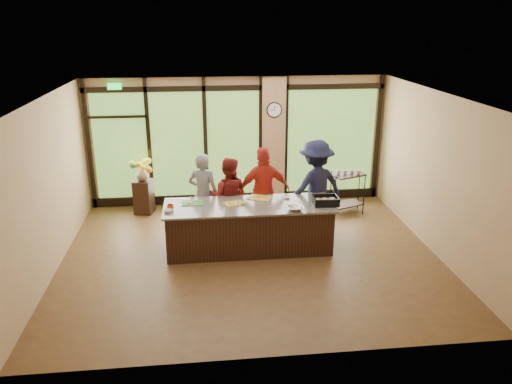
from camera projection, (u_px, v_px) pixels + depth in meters
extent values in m
plane|color=#4E321B|center=(250.00, 256.00, 9.44)|extent=(7.00, 7.00, 0.00)
plane|color=silver|center=(250.00, 96.00, 8.45)|extent=(7.00, 7.00, 0.00)
plane|color=tan|center=(237.00, 141.00, 11.76)|extent=(7.00, 0.00, 7.00)
plane|color=tan|center=(48.00, 187.00, 8.58)|extent=(0.00, 6.00, 6.00)
plane|color=tan|center=(436.00, 174.00, 9.31)|extent=(0.00, 6.00, 6.00)
cube|color=tan|center=(273.00, 141.00, 11.79)|extent=(0.55, 0.12, 3.00)
cube|color=black|center=(237.00, 88.00, 11.30)|extent=(6.90, 0.08, 0.12)
cube|color=black|center=(238.00, 197.00, 12.17)|extent=(6.90, 0.08, 0.20)
cube|color=#19D83F|center=(114.00, 86.00, 10.94)|extent=(0.30, 0.04, 0.14)
cube|color=#416724|center=(121.00, 147.00, 11.46)|extent=(1.20, 0.02, 2.50)
cube|color=#416724|center=(178.00, 145.00, 11.60)|extent=(1.20, 0.02, 2.50)
cube|color=#416724|center=(233.00, 144.00, 11.74)|extent=(1.20, 0.02, 2.50)
cube|color=#416724|center=(331.00, 141.00, 11.98)|extent=(2.10, 0.02, 2.50)
cube|color=black|center=(89.00, 146.00, 11.35)|extent=(0.08, 0.08, 3.00)
cube|color=black|center=(149.00, 144.00, 11.50)|extent=(0.08, 0.08, 3.00)
cube|color=black|center=(206.00, 143.00, 11.63)|extent=(0.08, 0.08, 3.00)
cube|color=black|center=(261.00, 141.00, 11.77)|extent=(0.08, 0.08, 3.00)
cube|color=black|center=(286.00, 140.00, 11.83)|extent=(0.08, 0.08, 3.00)
cube|color=black|center=(378.00, 138.00, 12.07)|extent=(0.08, 0.08, 3.00)
cube|color=black|center=(249.00, 228.00, 9.58)|extent=(3.10, 1.00, 0.88)
cube|color=#6E655B|center=(249.00, 206.00, 9.43)|extent=(3.20, 1.10, 0.04)
cylinder|color=black|center=(274.00, 110.00, 11.48)|extent=(0.36, 0.04, 0.36)
cylinder|color=white|center=(274.00, 110.00, 11.46)|extent=(0.31, 0.01, 0.31)
cube|color=black|center=(274.00, 108.00, 11.44)|extent=(0.01, 0.00, 0.11)
cube|color=black|center=(272.00, 110.00, 11.45)|extent=(0.09, 0.00, 0.01)
imported|color=slate|center=(203.00, 194.00, 10.16)|extent=(0.73, 0.60, 1.72)
imported|color=maroon|center=(229.00, 197.00, 10.12)|extent=(0.92, 0.79, 1.64)
imported|color=#B0281B|center=(264.00, 192.00, 10.11)|extent=(1.13, 0.58, 1.85)
imported|color=#161831|center=(315.00, 187.00, 10.24)|extent=(1.44, 1.13, 1.96)
cube|color=black|center=(325.00, 202.00, 9.42)|extent=(0.48, 0.37, 0.08)
imported|color=silver|center=(295.00, 208.00, 9.14)|extent=(0.34, 0.34, 0.07)
cube|color=#3B8530|center=(192.00, 203.00, 9.49)|extent=(0.40, 0.30, 0.01)
cube|color=gold|center=(234.00, 203.00, 9.47)|extent=(0.42, 0.36, 0.01)
cube|color=gold|center=(260.00, 198.00, 9.76)|extent=(0.53, 0.47, 0.01)
imported|color=white|center=(168.00, 211.00, 9.05)|extent=(0.16, 0.16, 0.05)
imported|color=white|center=(243.00, 203.00, 9.44)|extent=(0.15, 0.15, 0.04)
imported|color=white|center=(287.00, 198.00, 9.74)|extent=(0.16, 0.16, 0.03)
imported|color=#AF3011|center=(170.00, 207.00, 9.17)|extent=(0.14, 0.14, 0.10)
cube|color=black|center=(144.00, 197.00, 11.40)|extent=(0.47, 0.47, 0.78)
imported|color=#846648|center=(142.00, 174.00, 11.22)|extent=(0.30, 0.30, 0.29)
cube|color=black|center=(346.00, 204.00, 11.51)|extent=(0.84, 0.66, 0.03)
cube|color=black|center=(348.00, 175.00, 11.27)|extent=(0.84, 0.66, 0.03)
cylinder|color=black|center=(335.00, 196.00, 11.20)|extent=(0.03, 0.03, 0.95)
cylinder|color=black|center=(364.00, 195.00, 11.27)|extent=(0.03, 0.03, 0.95)
cylinder|color=black|center=(331.00, 190.00, 11.56)|extent=(0.03, 0.03, 0.95)
cylinder|color=black|center=(359.00, 189.00, 11.63)|extent=(0.03, 0.03, 0.95)
imported|color=silver|center=(338.00, 172.00, 11.23)|extent=(0.14, 0.14, 0.10)
imported|color=silver|center=(345.00, 172.00, 11.24)|extent=(0.14, 0.14, 0.10)
imported|color=silver|center=(352.00, 172.00, 11.26)|extent=(0.14, 0.14, 0.10)
imported|color=silver|center=(358.00, 172.00, 11.28)|extent=(0.14, 0.14, 0.10)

